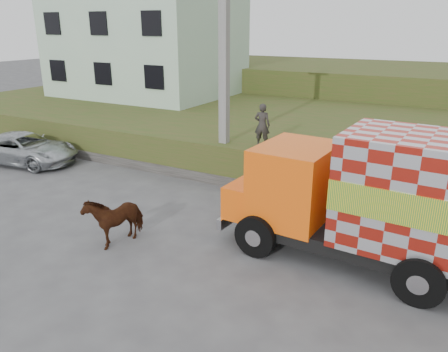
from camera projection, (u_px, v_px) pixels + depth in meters
The scene contains 10 objects.
ground at pixel (177, 234), 12.44m from camera, with size 120.00×120.00×0.00m, color #474749.
embankment at pixel (298, 135), 20.46m from camera, with size 40.00×12.00×1.50m, color #35501A.
embankment_far at pixel (358, 88), 30.14m from camera, with size 40.00×12.00×3.00m, color #35501A.
retaining_strip at pixel (196, 174), 16.76m from camera, with size 16.00×0.50×0.40m, color #595651.
building at pixel (148, 44), 26.73m from camera, with size 10.00×8.00×6.00m, color #B6D5B7.
utility_pole at pixel (224, 72), 15.36m from camera, with size 1.20×0.30×8.00m.
cargo_truck at pixel (398, 203), 10.09m from camera, with size 7.73×3.04×3.39m.
cow at pixel (115, 218), 11.83m from camera, with size 0.74×1.63×1.38m, color #35160D.
suv at pixel (24, 149), 18.57m from camera, with size 2.15×4.66×1.29m, color #A2A6AC.
pedestrian at pixel (262, 125), 15.47m from camera, with size 0.56×0.37×1.54m, color #292724.
Camera 1 is at (6.59, -9.16, 5.64)m, focal length 35.00 mm.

